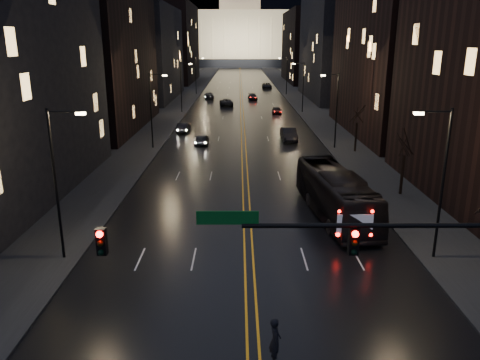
{
  "coord_description": "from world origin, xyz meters",
  "views": [
    {
      "loc": [
        -0.6,
        -15.37,
        12.43
      ],
      "look_at": [
        -0.52,
        13.98,
        3.75
      ],
      "focal_mm": 35.0,
      "sensor_mm": 36.0,
      "label": 1
    }
  ],
  "objects_px": {
    "oncoming_car_a": "(202,139)",
    "receding_car_a": "(289,134)",
    "traffic_signal": "(419,254)",
    "pedestrian_a": "(275,340)",
    "bus": "(335,194)",
    "oncoming_car_b": "(184,127)"
  },
  "relations": [
    {
      "from": "traffic_signal",
      "to": "pedestrian_a",
      "type": "relative_size",
      "value": 8.83
    },
    {
      "from": "bus",
      "to": "pedestrian_a",
      "type": "xyz_separation_m",
      "value": [
        -5.63,
        -16.41,
        -0.75
      ]
    },
    {
      "from": "traffic_signal",
      "to": "oncoming_car_a",
      "type": "bearing_deg",
      "value": 104.77
    },
    {
      "from": "oncoming_car_a",
      "to": "pedestrian_a",
      "type": "distance_m",
      "value": 42.1
    },
    {
      "from": "oncoming_car_a",
      "to": "receding_car_a",
      "type": "height_order",
      "value": "receding_car_a"
    },
    {
      "from": "pedestrian_a",
      "to": "oncoming_car_a",
      "type": "bearing_deg",
      "value": 4.61
    },
    {
      "from": "bus",
      "to": "oncoming_car_a",
      "type": "relative_size",
      "value": 2.99
    },
    {
      "from": "oncoming_car_a",
      "to": "traffic_signal",
      "type": "bearing_deg",
      "value": 104.46
    },
    {
      "from": "bus",
      "to": "receding_car_a",
      "type": "distance_m",
      "value": 27.66
    },
    {
      "from": "receding_car_a",
      "to": "pedestrian_a",
      "type": "bearing_deg",
      "value": -98.12
    },
    {
      "from": "traffic_signal",
      "to": "receding_car_a",
      "type": "bearing_deg",
      "value": 89.94
    },
    {
      "from": "bus",
      "to": "pedestrian_a",
      "type": "distance_m",
      "value": 17.37
    },
    {
      "from": "traffic_signal",
      "to": "oncoming_car_b",
      "type": "xyz_separation_m",
      "value": [
        -14.41,
        50.82,
        -4.4
      ]
    },
    {
      "from": "oncoming_car_a",
      "to": "oncoming_car_b",
      "type": "bearing_deg",
      "value": -69.33
    },
    {
      "from": "receding_car_a",
      "to": "oncoming_car_a",
      "type": "bearing_deg",
      "value": -169.44
    },
    {
      "from": "bus",
      "to": "pedestrian_a",
      "type": "bearing_deg",
      "value": -115.16
    },
    {
      "from": "bus",
      "to": "oncoming_car_a",
      "type": "bearing_deg",
      "value": 108.71
    },
    {
      "from": "traffic_signal",
      "to": "receding_car_a",
      "type": "xyz_separation_m",
      "value": [
        0.05,
        44.78,
        -4.26
      ]
    },
    {
      "from": "bus",
      "to": "pedestrian_a",
      "type": "relative_size",
      "value": 6.34
    },
    {
      "from": "oncoming_car_b",
      "to": "bus",
      "type": "bearing_deg",
      "value": 117.2
    },
    {
      "from": "oncoming_car_a",
      "to": "oncoming_car_b",
      "type": "relative_size",
      "value": 0.98
    },
    {
      "from": "oncoming_car_a",
      "to": "pedestrian_a",
      "type": "xyz_separation_m",
      "value": [
        6.11,
        -41.65,
        0.27
      ]
    }
  ]
}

